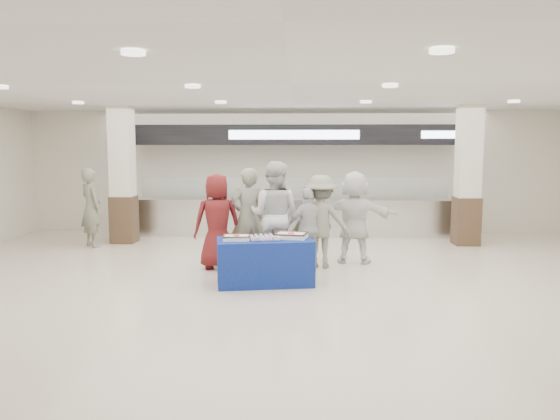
{
  "coord_description": "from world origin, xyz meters",
  "views": [
    {
      "loc": [
        0.13,
        -8.44,
        2.25
      ],
      "look_at": [
        -0.22,
        1.6,
        1.09
      ],
      "focal_mm": 35.0,
      "sensor_mm": 36.0,
      "label": 1
    }
  ],
  "objects_px": {
    "cupcake_tray": "(264,238)",
    "soldier_a": "(248,217)",
    "civilian_white": "(354,217)",
    "soldier_bg": "(91,208)",
    "sheet_cake_left": "(237,237)",
    "sheet_cake_right": "(291,235)",
    "chef_tall": "(274,216)",
    "chef_short": "(309,228)",
    "civilian_maroon": "(217,221)",
    "display_table": "(265,262)",
    "soldier_b": "(321,221)"
  },
  "relations": [
    {
      "from": "civilian_white",
      "to": "soldier_b",
      "type": "bearing_deg",
      "value": 39.37
    },
    {
      "from": "sheet_cake_left",
      "to": "civilian_white",
      "type": "relative_size",
      "value": 0.25
    },
    {
      "from": "sheet_cake_left",
      "to": "sheet_cake_right",
      "type": "height_order",
      "value": "sheet_cake_right"
    },
    {
      "from": "civilian_maroon",
      "to": "soldier_bg",
      "type": "bearing_deg",
      "value": -50.7
    },
    {
      "from": "civilian_white",
      "to": "soldier_bg",
      "type": "xyz_separation_m",
      "value": [
        -5.77,
        1.55,
        -0.01
      ]
    },
    {
      "from": "display_table",
      "to": "civilian_white",
      "type": "height_order",
      "value": "civilian_white"
    },
    {
      "from": "chef_short",
      "to": "civilian_white",
      "type": "xyz_separation_m",
      "value": [
        0.9,
        0.59,
        0.14
      ]
    },
    {
      "from": "sheet_cake_right",
      "to": "cupcake_tray",
      "type": "distance_m",
      "value": 0.46
    },
    {
      "from": "display_table",
      "to": "sheet_cake_left",
      "type": "height_order",
      "value": "sheet_cake_left"
    },
    {
      "from": "display_table",
      "to": "chef_short",
      "type": "relative_size",
      "value": 1.02
    },
    {
      "from": "civilian_white",
      "to": "soldier_bg",
      "type": "height_order",
      "value": "civilian_white"
    },
    {
      "from": "chef_tall",
      "to": "chef_short",
      "type": "height_order",
      "value": "chef_tall"
    },
    {
      "from": "sheet_cake_left",
      "to": "cupcake_tray",
      "type": "xyz_separation_m",
      "value": [
        0.45,
        0.04,
        -0.01
      ]
    },
    {
      "from": "chef_tall",
      "to": "chef_short",
      "type": "relative_size",
      "value": 1.31
    },
    {
      "from": "sheet_cake_left",
      "to": "soldier_a",
      "type": "distance_m",
      "value": 1.46
    },
    {
      "from": "chef_tall",
      "to": "cupcake_tray",
      "type": "bearing_deg",
      "value": 99.78
    },
    {
      "from": "civilian_maroon",
      "to": "cupcake_tray",
      "type": "bearing_deg",
      "value": 111.34
    },
    {
      "from": "chef_tall",
      "to": "chef_short",
      "type": "distance_m",
      "value": 0.68
    },
    {
      "from": "civilian_maroon",
      "to": "civilian_white",
      "type": "distance_m",
      "value": 2.65
    },
    {
      "from": "cupcake_tray",
      "to": "soldier_b",
      "type": "xyz_separation_m",
      "value": [
        0.97,
        1.37,
        0.08
      ]
    },
    {
      "from": "civilian_maroon",
      "to": "soldier_bg",
      "type": "relative_size",
      "value": 0.99
    },
    {
      "from": "display_table",
      "to": "civilian_maroon",
      "type": "xyz_separation_m",
      "value": [
        -0.95,
        1.16,
        0.51
      ]
    },
    {
      "from": "sheet_cake_right",
      "to": "civilian_maroon",
      "type": "bearing_deg",
      "value": 143.04
    },
    {
      "from": "display_table",
      "to": "chef_tall",
      "type": "bearing_deg",
      "value": 75.31
    },
    {
      "from": "display_table",
      "to": "sheet_cake_left",
      "type": "xyz_separation_m",
      "value": [
        -0.45,
        -0.08,
        0.42
      ]
    },
    {
      "from": "soldier_b",
      "to": "soldier_bg",
      "type": "height_order",
      "value": "soldier_bg"
    },
    {
      "from": "sheet_cake_left",
      "to": "chef_short",
      "type": "xyz_separation_m",
      "value": [
        1.19,
        1.23,
        -0.04
      ]
    },
    {
      "from": "soldier_b",
      "to": "cupcake_tray",
      "type": "bearing_deg",
      "value": 62.81
    },
    {
      "from": "display_table",
      "to": "chef_tall",
      "type": "xyz_separation_m",
      "value": [
        0.11,
        1.15,
        0.62
      ]
    },
    {
      "from": "civilian_maroon",
      "to": "civilian_white",
      "type": "height_order",
      "value": "civilian_white"
    },
    {
      "from": "soldier_a",
      "to": "soldier_b",
      "type": "xyz_separation_m",
      "value": [
        1.37,
        -0.05,
        -0.06
      ]
    },
    {
      "from": "chef_short",
      "to": "soldier_bg",
      "type": "relative_size",
      "value": 0.85
    },
    {
      "from": "soldier_bg",
      "to": "soldier_a",
      "type": "bearing_deg",
      "value": -162.67
    },
    {
      "from": "soldier_a",
      "to": "chef_tall",
      "type": "relative_size",
      "value": 0.94
    },
    {
      "from": "display_table",
      "to": "soldier_bg",
      "type": "xyz_separation_m",
      "value": [
        -4.14,
        3.28,
        0.52
      ]
    },
    {
      "from": "display_table",
      "to": "sheet_cake_right",
      "type": "height_order",
      "value": "sheet_cake_right"
    },
    {
      "from": "sheet_cake_left",
      "to": "cupcake_tray",
      "type": "relative_size",
      "value": 0.98
    },
    {
      "from": "sheet_cake_left",
      "to": "soldier_bg",
      "type": "distance_m",
      "value": 4.99
    },
    {
      "from": "display_table",
      "to": "cupcake_tray",
      "type": "bearing_deg",
      "value": -104.61
    },
    {
      "from": "soldier_b",
      "to": "chef_tall",
      "type": "bearing_deg",
      "value": 19.74
    },
    {
      "from": "display_table",
      "to": "soldier_bg",
      "type": "relative_size",
      "value": 0.87
    },
    {
      "from": "chef_short",
      "to": "soldier_bg",
      "type": "height_order",
      "value": "soldier_bg"
    },
    {
      "from": "cupcake_tray",
      "to": "soldier_a",
      "type": "relative_size",
      "value": 0.25
    },
    {
      "from": "sheet_cake_right",
      "to": "display_table",
      "type": "bearing_deg",
      "value": -164.69
    },
    {
      "from": "civilian_white",
      "to": "civilian_maroon",
      "type": "bearing_deg",
      "value": 20.45
    },
    {
      "from": "display_table",
      "to": "sheet_cake_left",
      "type": "relative_size",
      "value": 3.39
    },
    {
      "from": "display_table",
      "to": "chef_tall",
      "type": "distance_m",
      "value": 1.31
    },
    {
      "from": "display_table",
      "to": "soldier_a",
      "type": "height_order",
      "value": "soldier_a"
    },
    {
      "from": "display_table",
      "to": "sheet_cake_right",
      "type": "relative_size",
      "value": 2.7
    },
    {
      "from": "chef_tall",
      "to": "chef_short",
      "type": "xyz_separation_m",
      "value": [
        0.63,
        0.0,
        -0.24
      ]
    }
  ]
}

